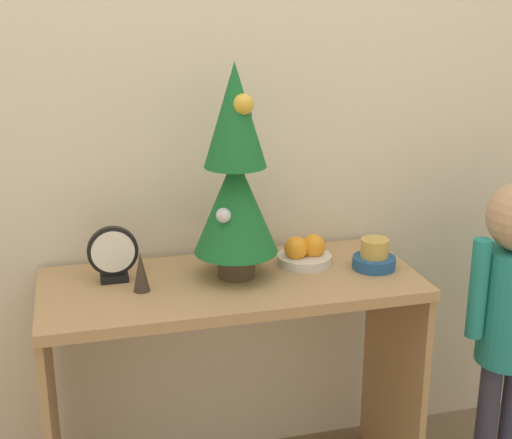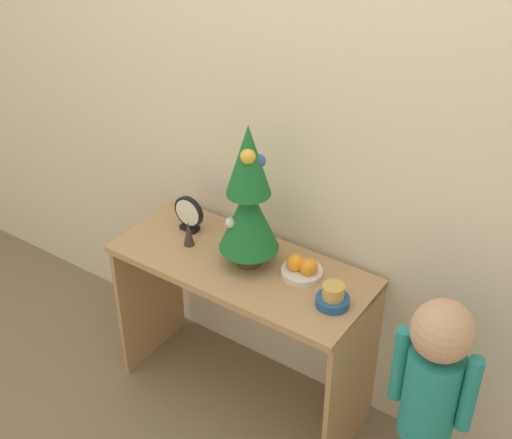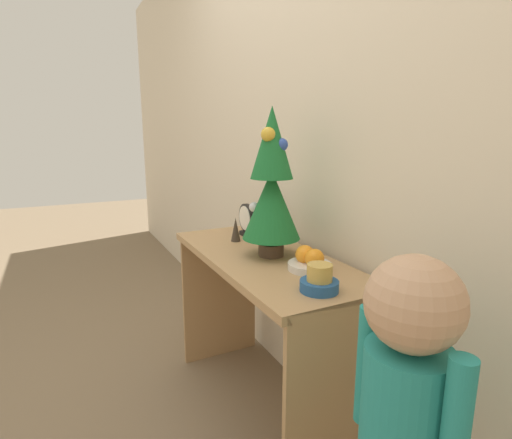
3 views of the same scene
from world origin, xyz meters
The scene contains 9 objects.
ground_plane centered at (0.00, 0.00, 0.00)m, with size 12.00×12.00×0.00m, color #7A664C.
back_wall centered at (0.00, 0.48, 1.25)m, with size 7.00×0.05×2.50m, color beige.
console_table centered at (0.00, 0.22, 0.53)m, with size 1.02×0.44×0.70m.
mini_tree centered at (0.02, 0.24, 0.99)m, with size 0.23×0.23×0.58m.
fruit_bowl centered at (0.23, 0.28, 0.73)m, with size 0.16×0.16×0.08m.
singing_bowl centered at (0.41, 0.19, 0.74)m, with size 0.12×0.12×0.09m.
desk_clock centered at (-0.31, 0.28, 0.78)m, with size 0.13×0.04×0.15m.
figurine centered at (-0.24, 0.20, 0.76)m, with size 0.04×0.04×0.11m.
child_figure centered at (0.82, 0.13, 0.61)m, with size 0.29×0.20×0.94m.
Camera 3 is at (1.35, -0.50, 1.18)m, focal length 28.00 mm.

